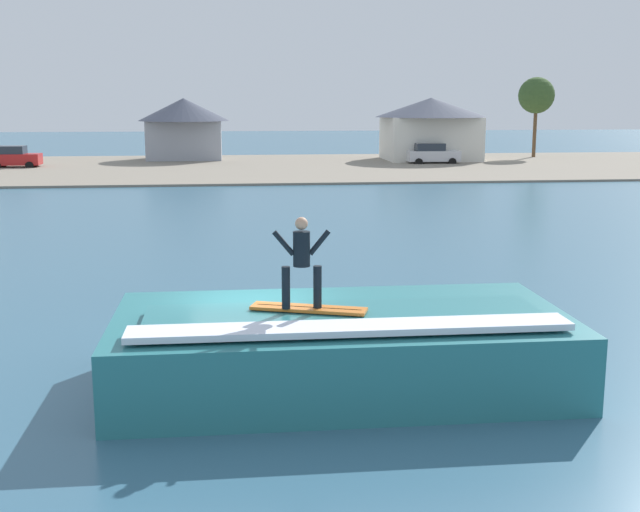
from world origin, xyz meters
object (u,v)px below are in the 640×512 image
Objects in this scene: surfboard at (309,309)px; surfer at (302,258)px; wave_crest at (341,348)px; house_gabled_white at (431,125)px; house_small_cottage at (184,124)px; car_near_shore at (15,157)px; tree_tall_bare at (536,96)px; car_far_shore at (432,154)px.

surfer is (-0.14, -0.07, 1.00)m from surfboard.
wave_crest is 0.87× the size of house_gabled_white.
house_gabled_white is 1.22× the size of house_small_cottage.
tree_tall_bare is at bearing 8.03° from car_near_shore.
house_gabled_white reaches higher than car_near_shore.
house_gabled_white is (16.92, 57.80, 0.59)m from surfer.
car_far_shore is 0.59× the size of tree_tall_bare.
car_far_shore is 0.54× the size of house_small_cottage.
house_small_cottage is 33.20m from tree_tall_bare.
surfboard is 60.14m from house_gabled_white.
surfer is 60.23m from house_gabled_white.
surfer reaches higher than car_near_shore.
tree_tall_bare is (46.47, 6.55, 4.96)m from car_near_shore.
surfer is 56.89m from car_near_shore.
tree_tall_bare reaches higher than surfer.
wave_crest is 1.16m from surfboard.
surfer is at bearing -70.73° from car_near_shore.
tree_tall_bare is at bearing 65.79° from wave_crest.
wave_crest is at bearing -84.14° from house_small_cottage.
wave_crest is at bearing -105.68° from house_gabled_white.
house_small_cottage is (13.38, 7.06, 2.43)m from car_near_shore.
car_far_shore reaches higher than surfboard.
surfboard is 0.27× the size of house_small_cottage.
house_small_cottage reaches higher than surfer.
surfboard is 56.20m from car_far_shore.
tree_tall_bare is (10.79, 2.42, 2.65)m from house_gabled_white.
surfboard is 0.22× the size of house_gabled_white.
surfer is at bearing -152.58° from surfboard.
house_gabled_white is (35.68, 4.13, 2.31)m from car_near_shore.
car_far_shore is (15.34, 53.55, 0.18)m from wave_crest.
wave_crest is 1.15× the size of tree_tall_bare.
wave_crest is at bearing -69.84° from car_near_shore.
house_small_cottage is at bearing 27.82° from car_near_shore.
surfboard is 0.57× the size of car_near_shore.
surfboard is at bearing 27.42° from surfer.
car_far_shore is at bearing -17.53° from house_small_cottage.
car_far_shore is 0.45× the size of house_gabled_white.
car_far_shore is (34.91, 0.26, 0.00)m from car_near_shore.
tree_tall_bare reaches higher than house_gabled_white.
house_small_cottage is at bearing 172.52° from house_gabled_white.
house_gabled_white is at bearing 73.79° from surfboard.
car_near_shore and car_far_shore have the same top height.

